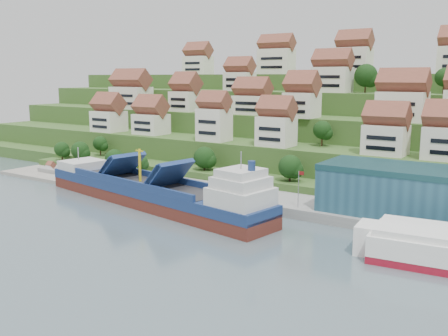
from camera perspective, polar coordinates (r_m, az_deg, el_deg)
The scene contains 9 objects.
ground at distance 110.63m, azimuth -2.34°, elevation -5.38°, with size 300.00×300.00×0.00m, color slate.
quay at distance 113.29m, azimuth 10.44°, elevation -4.59°, with size 180.00×14.00×2.20m, color gray.
pebble_beach at distance 158.49m, azimuth -16.81°, elevation -0.81°, with size 45.00×20.00×1.00m, color gray.
hillside at distance 200.42m, azimuth 15.53°, elevation 4.45°, with size 260.00×128.00×31.00m.
hillside_village at distance 157.74m, azimuth 11.87°, elevation 8.01°, with size 157.17×63.00×29.62m.
hillside_trees at distance 152.11m, azimuth 3.40°, elevation 5.34°, with size 130.08×62.65×31.45m.
flagpole at distance 108.26m, azimuth 8.56°, elevation -2.08°, with size 1.28×0.16×8.00m.
beach_huts at distance 158.97m, azimuth -17.65°, elevation -0.23°, with size 14.40×3.70×2.20m.
cargo_ship at distance 118.44m, azimuth -7.88°, elevation -2.90°, with size 70.97×21.90×15.45m.
Camera 1 is at (63.32, -85.61, 30.01)m, focal length 40.00 mm.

